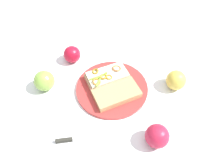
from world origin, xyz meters
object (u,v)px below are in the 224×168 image
object	(u,v)px
bread_slice_side	(117,94)
knife	(69,140)
apple_1	(176,80)
sandwich	(107,76)
apple_2	(157,136)
apple_3	(72,54)
plate	(112,88)
apple_0	(44,81)

from	to	relation	value
bread_slice_side	knife	world-z (taller)	bread_slice_side
apple_1	knife	world-z (taller)	apple_1
sandwich	apple_1	xyz separation A→B (m)	(-0.26, -0.05, 0.01)
apple_2	apple_3	world-z (taller)	apple_2
apple_3	knife	size ratio (longest dim) A/B	0.57
apple_3	apple_2	bearing A→B (deg)	145.17
bread_slice_side	sandwich	bearing A→B (deg)	90.07
apple_2	apple_3	size ratio (longest dim) A/B	1.09
apple_1	apple_2	distance (m)	0.25
plate	knife	xyz separation A→B (m)	(0.08, 0.25, 0.00)
sandwich	apple_3	xyz separation A→B (m)	(0.18, -0.07, 0.01)
sandwich	plate	bearing A→B (deg)	-88.57
apple_0	apple_1	world-z (taller)	apple_0
apple_3	knife	xyz separation A→B (m)	(-0.13, 0.35, -0.03)
apple_1	sandwich	bearing A→B (deg)	9.80
bread_slice_side	apple_0	xyz separation A→B (m)	(0.28, 0.02, 0.01)
plate	sandwich	size ratio (longest dim) A/B	1.50
sandwich	knife	size ratio (longest dim) A/B	1.49
bread_slice_side	apple_2	world-z (taller)	apple_2
plate	sandwich	distance (m)	0.05
apple_0	sandwich	bearing A→B (deg)	-157.31
apple_3	knife	world-z (taller)	apple_3
bread_slice_side	apple_3	world-z (taller)	apple_3
plate	apple_0	xyz separation A→B (m)	(0.25, 0.06, 0.03)
apple_2	plate	bearing A→B (deg)	-41.22
apple_0	apple_3	distance (m)	0.17
apple_1	apple_2	bearing A→B (deg)	81.62
apple_2	bread_slice_side	bearing A→B (deg)	-39.22
bread_slice_side	apple_3	bearing A→B (deg)	108.96
apple_1	apple_3	xyz separation A→B (m)	(0.44, -0.03, -0.00)
plate	knife	bearing A→B (deg)	72.20
plate	apple_3	world-z (taller)	apple_3
bread_slice_side	knife	bearing A→B (deg)	-156.55
apple_1	knife	bearing A→B (deg)	46.17
plate	knife	world-z (taller)	knife
plate	bread_slice_side	bearing A→B (deg)	129.02
apple_0	knife	bearing A→B (deg)	132.85
apple_1	apple_3	distance (m)	0.44
apple_3	bread_slice_side	bearing A→B (deg)	148.63
apple_0	bread_slice_side	bearing A→B (deg)	-174.94
apple_0	apple_3	size ratio (longest dim) A/B	1.10
apple_1	apple_3	bearing A→B (deg)	-3.82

